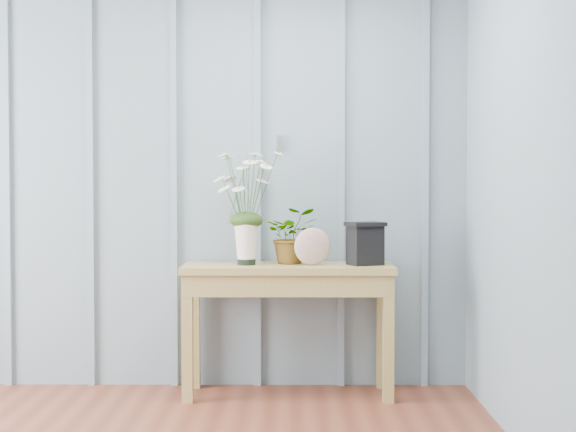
{
  "coord_description": "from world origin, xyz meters",
  "views": [
    {
      "loc": [
        0.97,
        -3.02,
        1.21
      ],
      "look_at": [
        0.93,
        1.94,
        1.03
      ],
      "focal_mm": 55.0,
      "sensor_mm": 36.0,
      "label": 1
    }
  ],
  "objects_px": {
    "daisy_vase": "(246,193)",
    "felt_disc_vessel": "(313,247)",
    "carved_box": "(365,243)",
    "sideboard": "(288,285)"
  },
  "relations": [
    {
      "from": "daisy_vase",
      "to": "felt_disc_vessel",
      "type": "xyz_separation_m",
      "value": [
        0.38,
        -0.03,
        -0.3
      ]
    },
    {
      "from": "daisy_vase",
      "to": "felt_disc_vessel",
      "type": "bearing_deg",
      "value": -5.29
    },
    {
      "from": "felt_disc_vessel",
      "to": "daisy_vase",
      "type": "bearing_deg",
      "value": 160.8
    },
    {
      "from": "daisy_vase",
      "to": "carved_box",
      "type": "bearing_deg",
      "value": -1.54
    },
    {
      "from": "felt_disc_vessel",
      "to": "carved_box",
      "type": "height_order",
      "value": "carved_box"
    },
    {
      "from": "daisy_vase",
      "to": "carved_box",
      "type": "distance_m",
      "value": 0.73
    },
    {
      "from": "daisy_vase",
      "to": "sideboard",
      "type": "bearing_deg",
      "value": 0.26
    },
    {
      "from": "sideboard",
      "to": "daisy_vase",
      "type": "distance_m",
      "value": 0.58
    },
    {
      "from": "sideboard",
      "to": "felt_disc_vessel",
      "type": "bearing_deg",
      "value": -14.49
    },
    {
      "from": "daisy_vase",
      "to": "carved_box",
      "type": "relative_size",
      "value": 2.67
    }
  ]
}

